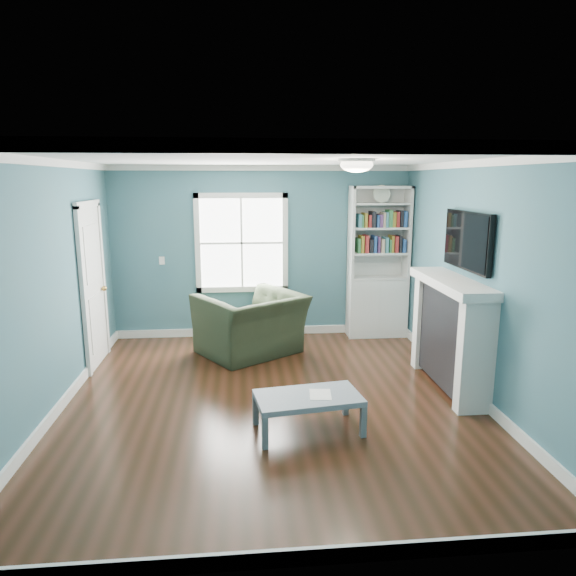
{
  "coord_description": "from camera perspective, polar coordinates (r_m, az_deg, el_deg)",
  "views": [
    {
      "loc": [
        -0.31,
        -5.27,
        2.39
      ],
      "look_at": [
        0.21,
        0.4,
        1.18
      ],
      "focal_mm": 32.0,
      "sensor_mm": 36.0,
      "label": 1
    }
  ],
  "objects": [
    {
      "name": "light_switch",
      "position": [
        7.94,
        -13.84,
        2.98
      ],
      "size": [
        0.08,
        0.01,
        0.12
      ],
      "primitive_type": "cube",
      "color": "white",
      "rests_on": "room_walls"
    },
    {
      "name": "bookshelf",
      "position": [
        7.99,
        9.92,
        1.19
      ],
      "size": [
        0.9,
        0.35,
        2.31
      ],
      "color": "silver",
      "rests_on": "ground"
    },
    {
      "name": "recliner",
      "position": [
        7.11,
        -4.15,
        -2.93
      ],
      "size": [
        1.55,
        1.42,
        1.14
      ],
      "primitive_type": "imported",
      "rotation": [
        0.0,
        0.0,
        -2.55
      ],
      "color": "#232D1C",
      "rests_on": "ground"
    },
    {
      "name": "floor",
      "position": [
        5.8,
        -1.76,
        -12.39
      ],
      "size": [
        5.0,
        5.0,
        0.0
      ],
      "primitive_type": "plane",
      "color": "black",
      "rests_on": "ground"
    },
    {
      "name": "tv",
      "position": [
        6.06,
        19.33,
        4.99
      ],
      "size": [
        0.06,
        1.1,
        0.65
      ],
      "primitive_type": "cube",
      "color": "black",
      "rests_on": "fireplace"
    },
    {
      "name": "ceiling_fixture",
      "position": [
        5.51,
        7.64,
        13.51
      ],
      "size": [
        0.38,
        0.38,
        0.15
      ],
      "color": "white",
      "rests_on": "room_walls"
    },
    {
      "name": "trim",
      "position": [
        5.41,
        -1.85,
        -0.36
      ],
      "size": [
        4.5,
        5.0,
        2.6
      ],
      "color": "white",
      "rests_on": "ground"
    },
    {
      "name": "room_walls",
      "position": [
        5.34,
        -1.87,
        3.26
      ],
      "size": [
        5.0,
        5.0,
        5.0
      ],
      "color": "#39697B",
      "rests_on": "ground"
    },
    {
      "name": "fireplace",
      "position": [
        6.23,
        17.62,
        -4.99
      ],
      "size": [
        0.44,
        1.58,
        1.3
      ],
      "color": "black",
      "rests_on": "ground"
    },
    {
      "name": "door",
      "position": [
        7.07,
        -20.86,
        0.42
      ],
      "size": [
        0.12,
        0.98,
        2.17
      ],
      "color": "silver",
      "rests_on": "ground"
    },
    {
      "name": "coffee_table",
      "position": [
        5.04,
        2.25,
        -12.32
      ],
      "size": [
        1.07,
        0.68,
        0.36
      ],
      "rotation": [
        0.0,
        0.0,
        0.14
      ],
      "color": "#555F66",
      "rests_on": "ground"
    },
    {
      "name": "paper_sheet",
      "position": [
        5.05,
        3.61,
        -11.71
      ],
      "size": [
        0.23,
        0.28,
        0.0
      ],
      "primitive_type": "cube",
      "rotation": [
        0.0,
        0.0,
        -0.1
      ],
      "color": "white",
      "rests_on": "coffee_table"
    },
    {
      "name": "window",
      "position": [
        7.82,
        -5.17,
        4.99
      ],
      "size": [
        1.4,
        0.06,
        1.5
      ],
      "color": "white",
      "rests_on": "room_walls"
    }
  ]
}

